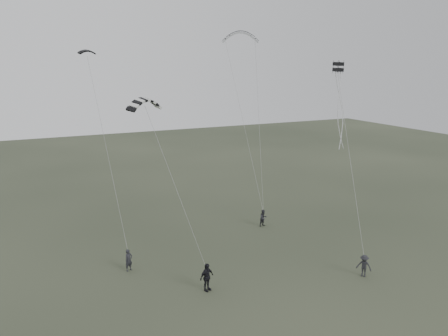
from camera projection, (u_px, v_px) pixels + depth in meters
name	position (u px, v px, depth m)	size (l,w,h in m)	color
ground	(237.00, 280.00, 30.08)	(140.00, 140.00, 0.00)	#2D3525
flyer_left	(129.00, 260.00, 31.33)	(0.59, 0.39, 1.62)	#222228
flyer_right	(263.00, 218.00, 40.01)	(0.76, 0.59, 1.56)	#26262C
flyer_center	(207.00, 277.00, 28.53)	(1.12, 0.47, 1.91)	black
flyer_far	(364.00, 266.00, 30.47)	(1.04, 0.60, 1.61)	#232328
kite_dark_small	(87.00, 51.00, 33.57)	(1.33, 0.40, 0.47)	black
kite_pale_large	(240.00, 32.00, 41.02)	(3.48, 0.78, 1.47)	#B2B4B7
kite_striped	(144.00, 100.00, 29.00)	(2.71, 0.68, 1.09)	black
kite_box	(338.00, 67.00, 33.96)	(0.63, 0.63, 0.71)	black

